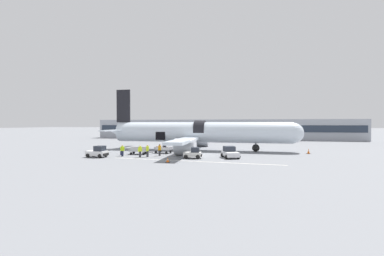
% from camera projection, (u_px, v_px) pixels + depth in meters
% --- Properties ---
extents(ground_plane, '(500.00, 500.00, 0.00)m').
position_uv_depth(ground_plane, '(200.00, 155.00, 34.68)').
color(ground_plane, slate).
extents(apron_marking_line, '(21.76, 1.64, 0.01)m').
position_uv_depth(apron_marking_line, '(193.00, 161.00, 28.95)').
color(apron_marking_line, silver).
rests_on(apron_marking_line, ground_plane).
extents(terminal_strip, '(78.44, 10.85, 5.89)m').
position_uv_depth(terminal_strip, '(222.00, 129.00, 74.22)').
color(terminal_strip, '#9EA3AD').
rests_on(terminal_strip, ground_plane).
extents(airplane, '(34.01, 26.17, 10.95)m').
position_uv_depth(airplane, '(198.00, 133.00, 41.00)').
color(airplane, silver).
rests_on(airplane, ground_plane).
extents(baggage_tug_lead, '(2.55, 1.91, 1.49)m').
position_uv_depth(baggage_tug_lead, '(193.00, 154.00, 31.48)').
color(baggage_tug_lead, silver).
rests_on(baggage_tug_lead, ground_plane).
extents(baggage_tug_mid, '(2.96, 1.95, 1.59)m').
position_uv_depth(baggage_tug_mid, '(98.00, 152.00, 32.50)').
color(baggage_tug_mid, white).
rests_on(baggage_tug_mid, ground_plane).
extents(baggage_tug_rear, '(2.76, 3.44, 1.53)m').
position_uv_depth(baggage_tug_rear, '(230.00, 153.00, 31.97)').
color(baggage_tug_rear, silver).
rests_on(baggage_tug_rear, ground_plane).
extents(baggage_cart_loading, '(3.62, 2.02, 1.06)m').
position_uv_depth(baggage_cart_loading, '(139.00, 151.00, 35.60)').
color(baggage_cart_loading, '#B7BABF').
rests_on(baggage_cart_loading, ground_plane).
extents(baggage_cart_queued, '(3.65, 2.10, 1.19)m').
position_uv_depth(baggage_cart_queued, '(163.00, 150.00, 36.99)').
color(baggage_cart_queued, silver).
rests_on(baggage_cart_queued, ground_plane).
extents(ground_crew_loader_a, '(0.54, 0.54, 1.70)m').
position_uv_depth(ground_crew_loader_a, '(140.00, 151.00, 32.35)').
color(ground_crew_loader_a, '#2D2D33').
rests_on(ground_crew_loader_a, ground_plane).
extents(ground_crew_loader_b, '(0.41, 0.60, 1.73)m').
position_uv_depth(ground_crew_loader_b, '(147.00, 150.00, 32.73)').
color(ground_crew_loader_b, '#2D2D33').
rests_on(ground_crew_loader_b, ground_plane).
extents(ground_crew_driver, '(0.49, 0.59, 1.70)m').
position_uv_depth(ground_crew_driver, '(160.00, 150.00, 33.95)').
color(ground_crew_driver, '#2D2D33').
rests_on(ground_crew_driver, ground_plane).
extents(ground_crew_supervisor, '(0.56, 0.50, 1.65)m').
position_uv_depth(ground_crew_supervisor, '(122.00, 150.00, 33.36)').
color(ground_crew_supervisor, '#1E2338').
rests_on(ground_crew_supervisor, ground_plane).
extents(suitcase_on_tarmac_upright, '(0.42, 0.27, 0.67)m').
position_uv_depth(suitcase_on_tarmac_upright, '(122.00, 153.00, 34.80)').
color(suitcase_on_tarmac_upright, '#1E2347').
rests_on(suitcase_on_tarmac_upright, ground_plane).
extents(safety_cone_nose, '(0.53, 0.53, 0.77)m').
position_uv_depth(safety_cone_nose, '(308.00, 151.00, 36.23)').
color(safety_cone_nose, black).
rests_on(safety_cone_nose, ground_plane).
extents(safety_cone_engine_left, '(0.53, 0.53, 0.59)m').
position_uv_depth(safety_cone_engine_left, '(168.00, 160.00, 28.13)').
color(safety_cone_engine_left, black).
rests_on(safety_cone_engine_left, ground_plane).
extents(safety_cone_wingtip, '(0.58, 0.58, 0.77)m').
position_uv_depth(safety_cone_wingtip, '(199.00, 153.00, 33.79)').
color(safety_cone_wingtip, black).
rests_on(safety_cone_wingtip, ground_plane).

